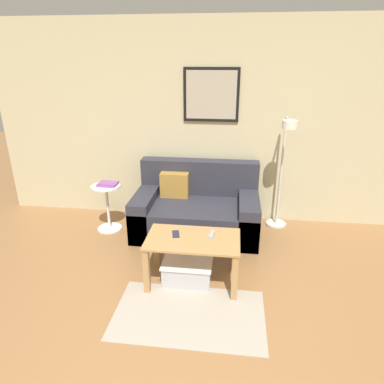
# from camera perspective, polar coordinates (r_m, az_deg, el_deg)

# --- Properties ---
(wall_back) EXTENTS (5.60, 0.09, 2.55)m
(wall_back) POSITION_cam_1_polar(r_m,az_deg,el_deg) (4.48, 2.29, 11.24)
(wall_back) COLOR #C6BC93
(wall_back) RESTS_ON ground_plane
(area_rug) EXTENTS (1.30, 0.77, 0.01)m
(area_rug) POSITION_cam_1_polar(r_m,az_deg,el_deg) (3.15, -0.49, -19.70)
(area_rug) COLOR #A39989
(area_rug) RESTS_ON ground_plane
(couch) EXTENTS (1.52, 0.91, 0.85)m
(couch) POSITION_cam_1_polar(r_m,az_deg,el_deg) (4.34, 0.75, -2.98)
(couch) COLOR #2D2D38
(couch) RESTS_ON ground_plane
(coffee_table) EXTENTS (0.89, 0.52, 0.48)m
(coffee_table) POSITION_cam_1_polar(r_m,az_deg,el_deg) (3.32, 0.14, -9.28)
(coffee_table) COLOR #AD7F4C
(coffee_table) RESTS_ON ground_plane
(storage_bin) EXTENTS (0.49, 0.37, 0.22)m
(storage_bin) POSITION_cam_1_polar(r_m,az_deg,el_deg) (3.49, -0.74, -12.87)
(storage_bin) COLOR #B2B2B7
(storage_bin) RESTS_ON ground_plane
(floor_lamp) EXTENTS (0.26, 0.51, 1.43)m
(floor_lamp) POSITION_cam_1_polar(r_m,az_deg,el_deg) (4.27, 15.03, 4.55)
(floor_lamp) COLOR silver
(floor_lamp) RESTS_ON ground_plane
(side_table) EXTENTS (0.36, 0.36, 0.60)m
(side_table) POSITION_cam_1_polar(r_m,az_deg,el_deg) (4.46, -13.91, -1.85)
(side_table) COLOR white
(side_table) RESTS_ON ground_plane
(book_stack) EXTENTS (0.25, 0.19, 0.03)m
(book_stack) POSITION_cam_1_polar(r_m,az_deg,el_deg) (4.37, -13.88, 1.30)
(book_stack) COLOR #8C4C93
(book_stack) RESTS_ON side_table
(remote_control) EXTENTS (0.06, 0.15, 0.02)m
(remote_control) POSITION_cam_1_polar(r_m,az_deg,el_deg) (3.33, 3.33, -7.07)
(remote_control) COLOR #99999E
(remote_control) RESTS_ON coffee_table
(cell_phone) EXTENTS (0.09, 0.15, 0.01)m
(cell_phone) POSITION_cam_1_polar(r_m,az_deg,el_deg) (3.34, -2.72, -7.00)
(cell_phone) COLOR #1E2338
(cell_phone) RESTS_ON coffee_table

